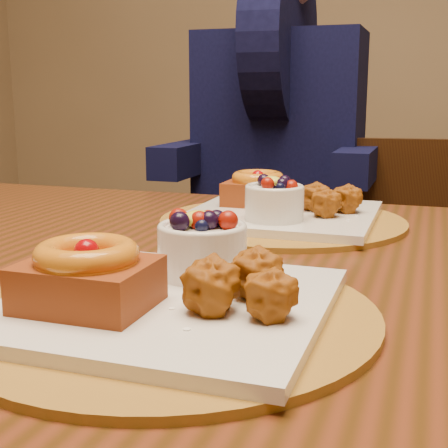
% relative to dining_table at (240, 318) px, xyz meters
% --- Properties ---
extents(dining_table, '(1.60, 0.90, 0.76)m').
position_rel_dining_table_xyz_m(dining_table, '(0.00, 0.00, 0.00)').
color(dining_table, '#3A210A').
rests_on(dining_table, ground).
extents(place_setting_near, '(0.38, 0.38, 0.09)m').
position_rel_dining_table_xyz_m(place_setting_near, '(-0.00, -0.22, 0.10)').
color(place_setting_near, brown).
rests_on(place_setting_near, dining_table).
extents(place_setting_far, '(0.38, 0.38, 0.08)m').
position_rel_dining_table_xyz_m(place_setting_far, '(-0.00, 0.22, 0.10)').
color(place_setting_far, brown).
rests_on(place_setting_far, dining_table).
extents(chair_far, '(0.45, 0.45, 0.85)m').
position_rel_dining_table_xyz_m(chair_far, '(0.09, 0.75, -0.21)').
color(chair_far, black).
rests_on(chair_far, ground).
extents(diner, '(0.52, 0.50, 0.86)m').
position_rel_dining_table_xyz_m(diner, '(-0.18, 0.91, 0.24)').
color(diner, black).
rests_on(diner, ground).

